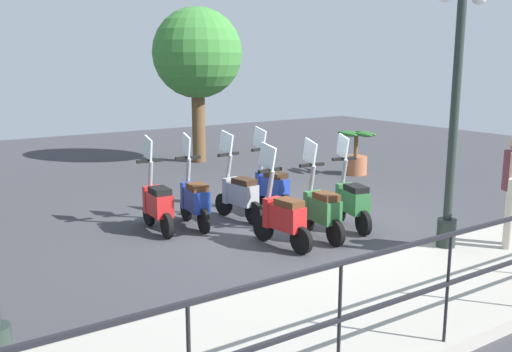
% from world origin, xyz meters
% --- Properties ---
extents(ground_plane, '(28.00, 28.00, 0.00)m').
position_xyz_m(ground_plane, '(0.00, 0.00, 0.00)').
color(ground_plane, '#38383D').
extents(promenade_walkway, '(2.20, 20.00, 0.15)m').
position_xyz_m(promenade_walkway, '(-3.15, 0.00, 0.07)').
color(promenade_walkway, '#A39E93').
rests_on(promenade_walkway, ground_plane).
extents(lamp_post_near, '(0.26, 0.90, 3.93)m').
position_xyz_m(lamp_post_near, '(-2.40, -1.00, 1.88)').
color(lamp_post_near, '#232D28').
rests_on(lamp_post_near, promenade_walkway).
extents(tree_distant, '(2.39, 2.39, 4.13)m').
position_xyz_m(tree_distant, '(6.36, -1.77, 2.90)').
color(tree_distant, brown).
rests_on(tree_distant, ground_plane).
extents(potted_palm, '(1.06, 0.66, 1.05)m').
position_xyz_m(potted_palm, '(2.69, -4.11, 0.45)').
color(potted_palm, '#9E5B3D').
rests_on(potted_palm, ground_plane).
extents(scooter_near_0, '(1.21, 0.51, 1.54)m').
position_xyz_m(scooter_near_0, '(-0.63, -0.83, 0.48)').
color(scooter_near_0, black).
rests_on(scooter_near_0, ground_plane).
extents(scooter_near_1, '(1.23, 0.44, 1.54)m').
position_xyz_m(scooter_near_1, '(-0.77, -0.06, 0.48)').
color(scooter_near_1, black).
rests_on(scooter_near_1, ground_plane).
extents(scooter_near_2, '(1.23, 0.44, 1.54)m').
position_xyz_m(scooter_near_2, '(-0.77, 0.69, 0.48)').
color(scooter_near_2, black).
rests_on(scooter_near_2, ground_plane).
extents(scooter_far_0, '(1.23, 0.44, 1.54)m').
position_xyz_m(scooter_far_0, '(0.99, -0.36, 0.48)').
color(scooter_far_0, black).
rests_on(scooter_far_0, ground_plane).
extents(scooter_far_1, '(1.23, 0.45, 1.54)m').
position_xyz_m(scooter_far_1, '(0.84, 0.43, 0.48)').
color(scooter_far_1, black).
rests_on(scooter_far_1, ground_plane).
extents(scooter_far_2, '(1.23, 0.44, 1.54)m').
position_xyz_m(scooter_far_2, '(0.91, 1.26, 0.48)').
color(scooter_far_2, black).
rests_on(scooter_far_2, ground_plane).
extents(scooter_far_3, '(1.23, 0.44, 1.54)m').
position_xyz_m(scooter_far_3, '(0.99, 1.89, 0.48)').
color(scooter_far_3, black).
rests_on(scooter_far_3, ground_plane).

